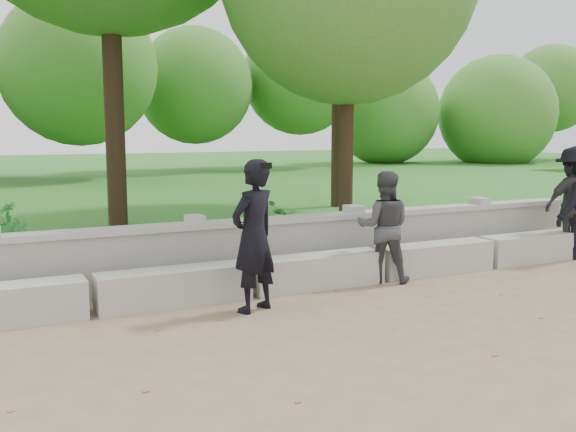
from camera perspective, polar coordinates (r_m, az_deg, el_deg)
name	(u,v)px	position (r m, az deg, el deg)	size (l,w,h in m)	color
ground	(321,338)	(6.77, 2.92, -10.77)	(80.00, 80.00, 0.00)	#957A5B
lawn	(93,197)	(19.96, -16.92, 1.59)	(40.00, 22.00, 0.25)	#1F5F18
concrete_bench	(250,279)	(8.36, -3.41, -5.57)	(11.90, 0.45, 0.45)	beige
parapet_wall	(230,251)	(8.94, -5.16, -3.14)	(12.50, 0.35, 0.90)	#B1AFA8
man_main	(254,236)	(7.53, -3.07, -1.79)	(0.78, 0.73, 1.80)	black
visitor_left	(384,227)	(9.11, 8.53, -0.95)	(0.96, 0.91, 1.57)	#393A3E
visitor_mid	(574,203)	(11.66, 24.10, 1.10)	(1.38, 1.11, 1.87)	black
visitor_right	(574,207)	(11.67, 24.08, 0.73)	(1.09, 0.70, 1.72)	#3B3B3F
shrub_a	(19,237)	(10.37, -22.81, -1.76)	(0.31, 0.21, 0.59)	#2C8132
shrub_b	(388,222)	(10.99, 8.86, -0.57)	(0.36, 0.29, 0.65)	#2C8132
shrub_c	(284,222)	(10.84, -0.32, -0.50)	(0.62, 0.54, 0.69)	#2C8132
shrub_d	(7,221)	(12.16, -23.70, -0.38)	(0.36, 0.32, 0.64)	#2C8132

